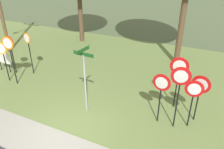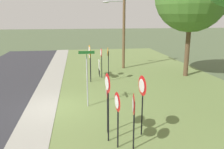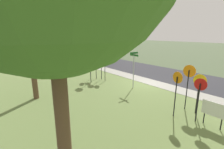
# 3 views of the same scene
# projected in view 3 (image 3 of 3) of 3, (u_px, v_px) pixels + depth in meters

# --- Properties ---
(ground_plane) EXTENTS (160.00, 160.00, 0.00)m
(ground_plane) POSITION_uv_depth(u_px,v_px,m) (146.00, 84.00, 14.67)
(ground_plane) COLOR #4C5B3D
(road_asphalt) EXTENTS (44.00, 6.40, 0.01)m
(road_asphalt) POSITION_uv_depth(u_px,v_px,m) (175.00, 76.00, 17.57)
(road_asphalt) COLOR #2D2D33
(road_asphalt) RESTS_ON ground_plane
(sidewalk_strip) EXTENTS (44.00, 1.60, 0.06)m
(sidewalk_strip) POSITION_uv_depth(u_px,v_px,m) (151.00, 82.00, 15.14)
(sidewalk_strip) COLOR #99968C
(sidewalk_strip) RESTS_ON ground_plane
(grass_median) EXTENTS (44.00, 12.00, 0.04)m
(grass_median) POSITION_uv_depth(u_px,v_px,m) (88.00, 101.00, 11.04)
(grass_median) COLOR olive
(grass_median) RESTS_ON ground_plane
(stop_sign_near_left) EXTENTS (0.60, 0.14, 2.49)m
(stop_sign_near_left) POSITION_uv_depth(u_px,v_px,m) (177.00, 85.00, 8.52)
(stop_sign_near_left) COLOR black
(stop_sign_near_left) RESTS_ON grass_median
(stop_sign_near_right) EXTENTS (0.70, 0.11, 2.68)m
(stop_sign_near_right) POSITION_uv_depth(u_px,v_px,m) (189.00, 78.00, 9.34)
(stop_sign_near_right) COLOR black
(stop_sign_near_right) RESTS_ON grass_median
(stop_sign_far_left) EXTENTS (0.68, 0.12, 2.27)m
(stop_sign_far_left) POSITION_uv_depth(u_px,v_px,m) (199.00, 86.00, 8.89)
(stop_sign_far_left) COLOR black
(stop_sign_far_left) RESTS_ON grass_median
(stop_sign_far_center) EXTENTS (0.61, 0.11, 2.29)m
(stop_sign_far_center) POSITION_uv_depth(u_px,v_px,m) (200.00, 91.00, 8.04)
(stop_sign_far_center) COLOR black
(stop_sign_far_center) RESTS_ON grass_median
(yield_sign_near_left) EXTENTS (0.72, 0.12, 2.22)m
(yield_sign_near_left) POSITION_uv_depth(u_px,v_px,m) (105.00, 64.00, 15.22)
(yield_sign_near_left) COLOR black
(yield_sign_near_left) RESTS_ON grass_median
(yield_sign_near_right) EXTENTS (0.76, 0.14, 2.11)m
(yield_sign_near_right) POSITION_uv_depth(u_px,v_px,m) (91.00, 64.00, 15.83)
(yield_sign_near_right) COLOR black
(yield_sign_near_right) RESTS_ON grass_median
(yield_sign_far_left) EXTENTS (0.74, 0.13, 2.69)m
(yield_sign_far_left) POSITION_uv_depth(u_px,v_px,m) (101.00, 59.00, 15.68)
(yield_sign_far_left) COLOR black
(yield_sign_far_left) RESTS_ON grass_median
(yield_sign_far_right) EXTENTS (0.70, 0.12, 2.13)m
(yield_sign_far_right) POSITION_uv_depth(u_px,v_px,m) (96.00, 63.00, 16.02)
(yield_sign_far_right) COLOR black
(yield_sign_far_right) RESTS_ON grass_median
(yield_sign_center) EXTENTS (0.79, 0.13, 2.48)m
(yield_sign_center) POSITION_uv_depth(u_px,v_px,m) (91.00, 63.00, 14.67)
(yield_sign_center) COLOR black
(yield_sign_center) RESTS_ON grass_median
(street_name_post) EXTENTS (0.96, 0.82, 2.97)m
(street_name_post) POSITION_uv_depth(u_px,v_px,m) (134.00, 67.00, 13.24)
(street_name_post) COLOR #9EA0A8
(street_name_post) RESTS_ON grass_median
(notice_board) EXTENTS (1.10, 0.07, 1.25)m
(notice_board) POSITION_uv_depth(u_px,v_px,m) (214.00, 111.00, 7.75)
(notice_board) COLOR black
(notice_board) RESTS_ON grass_median
(parked_sedan_distant) EXTENTS (4.37, 1.94, 1.39)m
(parked_sedan_distant) POSITION_uv_depth(u_px,v_px,m) (102.00, 56.00, 28.17)
(parked_sedan_distant) COLOR black
(parked_sedan_distant) RESTS_ON road_asphalt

